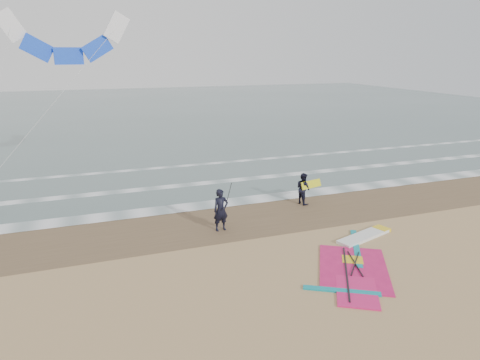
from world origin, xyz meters
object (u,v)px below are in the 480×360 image
object	(u,v)px
person_standing	(221,210)
surf_kite	(67,42)
person_walking	(303,188)
windsurf_rig	(358,259)

from	to	relation	value
person_standing	surf_kite	size ratio (longest dim) A/B	0.22
person_walking	surf_kite	size ratio (longest dim) A/B	0.19
person_walking	person_standing	bearing A→B (deg)	97.90
person_walking	windsurf_rig	bearing A→B (deg)	158.34
person_standing	surf_kite	xyz separation A→B (m)	(-5.78, 8.54, 7.20)
person_walking	surf_kite	xyz separation A→B (m)	(-10.84, 6.61, 7.32)
person_standing	surf_kite	bearing A→B (deg)	117.54
windsurf_rig	person_walking	size ratio (longest dim) A/B	3.59
person_standing	person_walking	xyz separation A→B (m)	(5.06, 1.93, -0.12)
windsurf_rig	person_walking	world-z (taller)	person_walking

